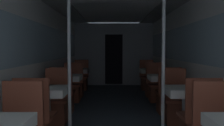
# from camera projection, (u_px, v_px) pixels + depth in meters

# --- Properties ---
(wall_left) EXTENTS (0.05, 10.22, 2.27)m
(wall_left) POSITION_uv_depth(u_px,v_px,m) (42.00, 56.00, 5.01)
(wall_left) COLOR silver
(wall_left) RESTS_ON ground_plane
(wall_right) EXTENTS (0.05, 10.22, 2.27)m
(wall_right) POSITION_uv_depth(u_px,v_px,m) (188.00, 56.00, 5.01)
(wall_right) COLOR silver
(wall_right) RESTS_ON ground_plane
(ceiling_panel) EXTENTS (2.94, 10.22, 0.07)m
(ceiling_panel) POSITION_uv_depth(u_px,v_px,m) (115.00, 0.00, 4.95)
(ceiling_panel) COLOR white
(ceiling_panel) RESTS_ON wall_left
(bulkhead_far) EXTENTS (2.88, 0.09, 2.27)m
(bulkhead_far) POSITION_uv_depth(u_px,v_px,m) (114.00, 54.00, 9.18)
(bulkhead_far) COLOR gray
(bulkhead_far) RESTS_ON ground_plane
(dining_table_left_1) EXTENTS (0.61, 0.61, 0.74)m
(dining_table_left_1) POSITION_uv_depth(u_px,v_px,m) (47.00, 94.00, 3.90)
(dining_table_left_1) COLOR #4C4C51
(dining_table_left_1) RESTS_ON ground_plane
(chair_left_far_1) EXTENTS (0.46, 0.46, 0.97)m
(chair_left_far_1) POSITION_uv_depth(u_px,v_px,m) (56.00, 107.00, 4.51)
(chair_left_far_1) COLOR brown
(chair_left_far_1) RESTS_ON ground_plane
(support_pole_left_1) EXTENTS (0.05, 0.05, 2.27)m
(support_pole_left_1) POSITION_uv_depth(u_px,v_px,m) (69.00, 62.00, 3.87)
(support_pole_left_1) COLOR silver
(support_pole_left_1) RESTS_ON ground_plane
(dining_table_left_2) EXTENTS (0.61, 0.61, 0.74)m
(dining_table_left_2) POSITION_uv_depth(u_px,v_px,m) (68.00, 80.00, 5.73)
(dining_table_left_2) COLOR #4C4C51
(dining_table_left_2) RESTS_ON ground_plane
(chair_left_near_2) EXTENTS (0.46, 0.46, 0.97)m
(chair_left_near_2) POSITION_uv_depth(u_px,v_px,m) (63.00, 99.00, 5.16)
(chair_left_near_2) COLOR brown
(chair_left_near_2) RESTS_ON ground_plane
(chair_left_far_2) EXTENTS (0.46, 0.46, 0.97)m
(chair_left_far_2) POSITION_uv_depth(u_px,v_px,m) (72.00, 90.00, 6.34)
(chair_left_far_2) COLOR brown
(chair_left_far_2) RESTS_ON ground_plane
(dining_table_left_3) EXTENTS (0.61, 0.61, 0.74)m
(dining_table_left_3) POSITION_uv_depth(u_px,v_px,m) (78.00, 72.00, 7.55)
(dining_table_left_3) COLOR #4C4C51
(dining_table_left_3) RESTS_ON ground_plane
(chair_left_near_3) EXTENTS (0.46, 0.46, 0.97)m
(chair_left_near_3) POSITION_uv_depth(u_px,v_px,m) (76.00, 86.00, 6.98)
(chair_left_near_3) COLOR brown
(chair_left_near_3) RESTS_ON ground_plane
(chair_left_far_3) EXTENTS (0.46, 0.46, 0.97)m
(chair_left_far_3) POSITION_uv_depth(u_px,v_px,m) (81.00, 81.00, 8.16)
(chair_left_far_3) COLOR brown
(chair_left_far_3) RESTS_ON ground_plane
(dining_table_right_1) EXTENTS (0.61, 0.61, 0.74)m
(dining_table_right_1) POSITION_uv_depth(u_px,v_px,m) (185.00, 94.00, 3.90)
(dining_table_right_1) COLOR #4C4C51
(dining_table_right_1) RESTS_ON ground_plane
(chair_right_far_1) EXTENTS (0.46, 0.46, 0.97)m
(chair_right_far_1) POSITION_uv_depth(u_px,v_px,m) (175.00, 107.00, 4.51)
(chair_right_far_1) COLOR brown
(chair_right_far_1) RESTS_ON ground_plane
(support_pole_right_1) EXTENTS (0.05, 0.05, 2.27)m
(support_pole_right_1) POSITION_uv_depth(u_px,v_px,m) (163.00, 62.00, 3.88)
(support_pole_right_1) COLOR silver
(support_pole_right_1) RESTS_ON ground_plane
(dining_table_right_2) EXTENTS (0.61, 0.61, 0.74)m
(dining_table_right_2) POSITION_uv_depth(u_px,v_px,m) (162.00, 80.00, 5.73)
(dining_table_right_2) COLOR #4C4C51
(dining_table_right_2) RESTS_ON ground_plane
(chair_right_near_2) EXTENTS (0.46, 0.46, 0.97)m
(chair_right_near_2) POSITION_uv_depth(u_px,v_px,m) (167.00, 99.00, 5.16)
(chair_right_near_2) COLOR brown
(chair_right_near_2) RESTS_ON ground_plane
(chair_right_far_2) EXTENTS (0.46, 0.46, 0.97)m
(chair_right_far_2) POSITION_uv_depth(u_px,v_px,m) (157.00, 90.00, 6.34)
(chair_right_far_2) COLOR brown
(chair_right_far_2) RESTS_ON ground_plane
(dining_table_right_3) EXTENTS (0.61, 0.61, 0.74)m
(dining_table_right_3) POSITION_uv_depth(u_px,v_px,m) (150.00, 72.00, 7.56)
(dining_table_right_3) COLOR #4C4C51
(dining_table_right_3) RESTS_ON ground_plane
(chair_right_near_3) EXTENTS (0.46, 0.46, 0.97)m
(chair_right_near_3) POSITION_uv_depth(u_px,v_px,m) (153.00, 86.00, 6.98)
(chair_right_near_3) COLOR brown
(chair_right_near_3) RESTS_ON ground_plane
(chair_right_far_3) EXTENTS (0.46, 0.46, 0.97)m
(chair_right_far_3) POSITION_uv_depth(u_px,v_px,m) (147.00, 81.00, 8.16)
(chair_right_far_3) COLOR brown
(chair_right_far_3) RESTS_ON ground_plane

